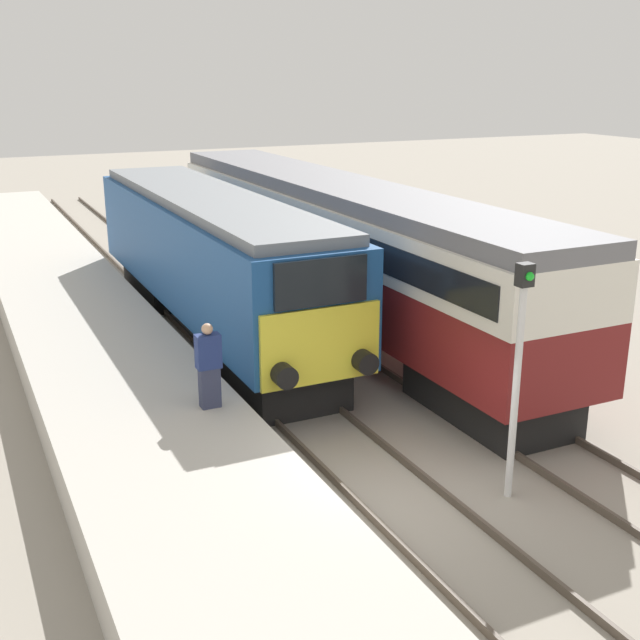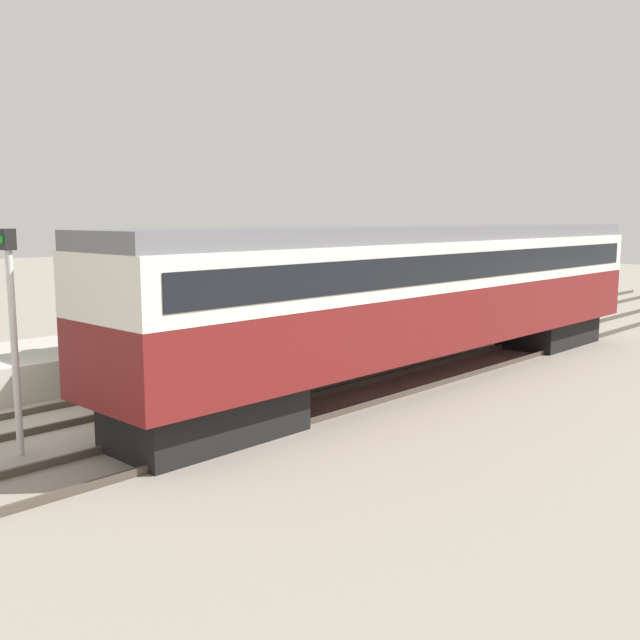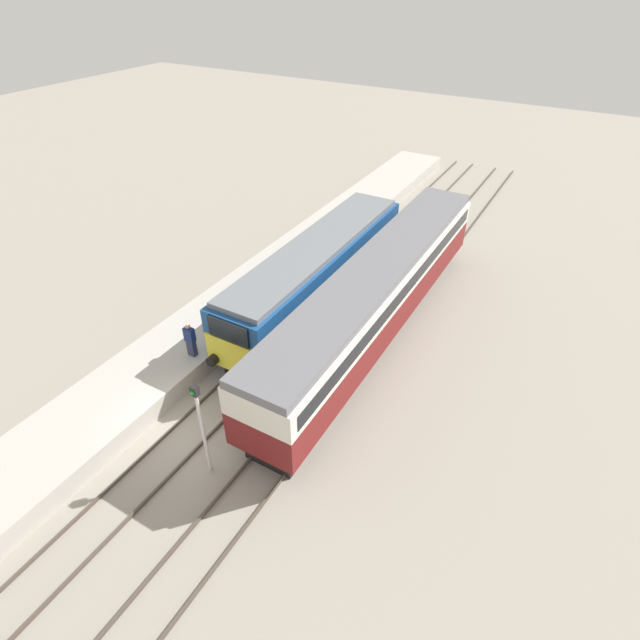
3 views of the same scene
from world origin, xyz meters
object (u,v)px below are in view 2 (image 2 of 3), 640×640
at_px(person_on_platform, 96,318).
at_px(signal_post, 13,323).
at_px(passenger_carriage, 426,287).
at_px(locomotive, 340,289).

relative_size(person_on_platform, signal_post, 0.40).
xyz_separation_m(passenger_carriage, person_on_platform, (-5.61, -6.13, -0.72)).
bearing_deg(passenger_carriage, person_on_platform, -132.44).
bearing_deg(signal_post, locomotive, 99.33).
bearing_deg(person_on_platform, passenger_carriage, 47.56).
relative_size(locomotive, person_on_platform, 8.66).
relative_size(passenger_carriage, person_on_platform, 11.56).
height_order(passenger_carriage, signal_post, signal_post).
bearing_deg(passenger_carriage, signal_post, -99.80).
xyz_separation_m(locomotive, signal_post, (1.70, -10.34, 0.26)).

